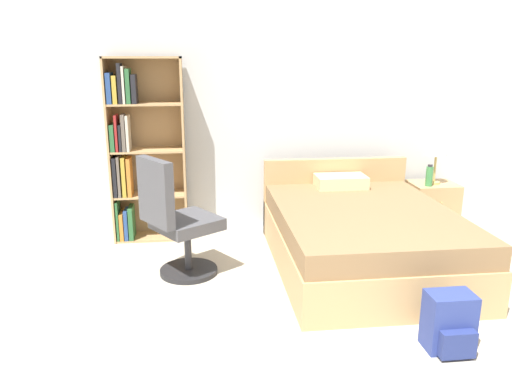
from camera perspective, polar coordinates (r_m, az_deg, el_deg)
name	(u,v)px	position (r m, az deg, el deg)	size (l,w,h in m)	color
wall_back	(293,107)	(5.30, 4.23, 9.67)	(9.00, 0.06, 2.60)	silver
bookshelf	(137,150)	(5.07, -13.41, 4.67)	(0.73, 0.31, 1.81)	tan
bed	(361,235)	(4.52, 11.87, -4.87)	(1.49, 1.99, 0.79)	tan
office_chair	(177,222)	(4.19, -9.06, -3.46)	(0.72, 0.69, 1.04)	#232326
nightstand	(432,206)	(5.67, 19.42, -1.57)	(0.47, 0.42, 0.51)	tan
table_lamp	(437,149)	(5.52, 19.95, 4.63)	(0.22, 0.22, 0.47)	tan
water_bottle	(429,176)	(5.45, 19.20, 1.75)	(0.07, 0.07, 0.23)	#3F8C4C
backpack_blue	(450,323)	(3.48, 21.24, -13.83)	(0.29, 0.26, 0.38)	navy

